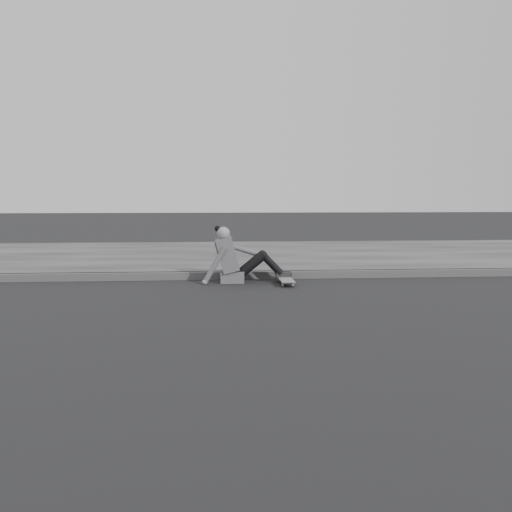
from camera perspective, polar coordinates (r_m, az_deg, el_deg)
The scene contains 5 objects.
ground at distance 7.16m, azimuth 17.49°, elevation -4.95°, with size 80.00×80.00×0.00m, color black.
curb at distance 9.56m, azimuth 11.69°, elevation -1.74°, with size 24.00×0.16×0.12m, color #474747.
sidewalk at distance 12.46m, azimuth 7.80°, elevation 0.11°, with size 24.00×6.00×0.12m, color #3E3E3E.
skateboard at distance 8.65m, azimuth 2.96°, elevation -2.35°, with size 0.20×0.78×0.09m.
seated_woman at distance 8.79m, azimuth -1.99°, elevation -0.31°, with size 1.38×0.46×0.88m.
Camera 1 is at (-2.68, -6.51, 1.33)m, focal length 40.00 mm.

